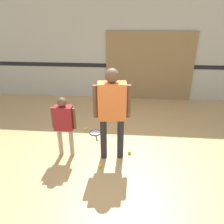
% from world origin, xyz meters
% --- Properties ---
extents(ground_plane, '(16.00, 16.00, 0.00)m').
position_xyz_m(ground_plane, '(0.00, 0.00, 0.00)').
color(ground_plane, tan).
extents(wall_back, '(16.00, 0.07, 3.20)m').
position_xyz_m(wall_back, '(0.00, 3.42, 1.60)').
color(wall_back, beige).
rests_on(wall_back, ground_plane).
extents(wall_panel, '(2.59, 0.05, 2.03)m').
position_xyz_m(wall_panel, '(0.82, 3.36, 1.01)').
color(wall_panel, '#93754C').
rests_on(wall_panel, ground_plane).
extents(person_instructor, '(0.64, 0.31, 1.69)m').
position_xyz_m(person_instructor, '(-0.02, 0.20, 1.04)').
color(person_instructor, '#232328').
rests_on(person_instructor, ground_plane).
extents(person_student_left, '(0.44, 0.18, 1.17)m').
position_xyz_m(person_student_left, '(-0.89, 0.19, 0.72)').
color(person_student_left, tan).
rests_on(person_student_left, ground_plane).
extents(racket_spare_on_floor, '(0.33, 0.50, 0.03)m').
position_xyz_m(racket_spare_on_floor, '(-0.47, 1.04, 0.01)').
color(racket_spare_on_floor, '#28282D').
rests_on(racket_spare_on_floor, ground_plane).
extents(tennis_ball_near_instructor, '(0.07, 0.07, 0.07)m').
position_xyz_m(tennis_ball_near_instructor, '(-0.21, -0.12, 0.03)').
color(tennis_ball_near_instructor, '#CCE038').
rests_on(tennis_ball_near_instructor, ground_plane).
extents(tennis_ball_by_spare_racket, '(0.07, 0.07, 0.07)m').
position_xyz_m(tennis_ball_by_spare_racket, '(-0.72, 1.19, 0.03)').
color(tennis_ball_by_spare_racket, '#CCE038').
rests_on(tennis_ball_by_spare_racket, ground_plane).
extents(tennis_ball_stray_left, '(0.07, 0.07, 0.07)m').
position_xyz_m(tennis_ball_stray_left, '(0.31, 0.32, 0.03)').
color(tennis_ball_stray_left, '#CCE038').
rests_on(tennis_ball_stray_left, ground_plane).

